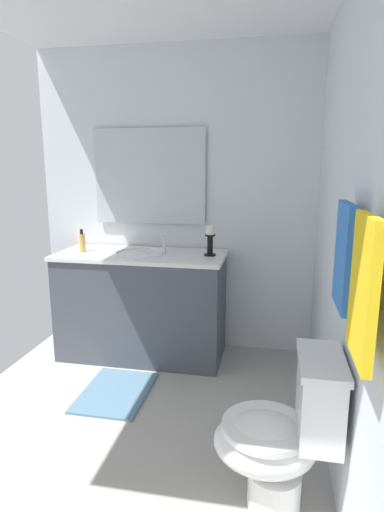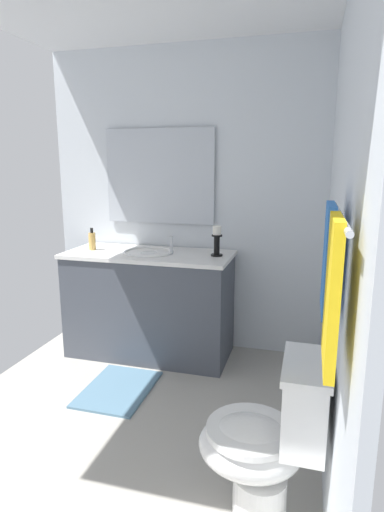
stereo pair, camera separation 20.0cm
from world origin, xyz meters
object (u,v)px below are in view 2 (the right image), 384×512
(towel_center, at_px, (332,293))
(vanity_cabinet, at_px, (150,304))
(bath_mat, at_px, (118,389))
(sink_basin, at_px, (149,257))
(mirror, at_px, (159,176))
(towel_bar, at_px, (340,215))
(towel_near_vanity, at_px, (328,258))
(candle_holder_tall, at_px, (217,240))
(soap_bottle, at_px, (92,241))
(toilet, at_px, (266,440))

(towel_center, bearing_deg, vanity_cabinet, -144.65)
(towel_center, bearing_deg, bath_mat, -132.75)
(sink_basin, height_order, bath_mat, sink_basin)
(mirror, height_order, bath_mat, mirror)
(towel_bar, xyz_separation_m, towel_near_vanity, (-0.20, -0.02, -0.19))
(candle_holder_tall, bearing_deg, soap_bottle, -87.36)
(candle_holder_tall, xyz_separation_m, soap_bottle, (0.05, -1.02, -0.05))
(vanity_cabinet, height_order, soap_bottle, soap_bottle)
(sink_basin, relative_size, bath_mat, 0.67)
(toilet, bearing_deg, candle_holder_tall, -159.45)
(toilet, distance_m, bath_mat, 1.39)
(sink_basin, xyz_separation_m, towel_bar, (1.62, 1.31, 0.56))
(soap_bottle, distance_m, towel_bar, 2.44)
(candle_holder_tall, height_order, toilet, candle_holder_tall)
(soap_bottle, relative_size, towel_bar, 0.23)
(towel_bar, bearing_deg, towel_center, -5.17)
(soap_bottle, xyz_separation_m, towel_near_vanity, (1.40, 1.77, 0.26))
(toilet, distance_m, towel_center, 0.92)
(vanity_cabinet, relative_size, towel_near_vanity, 3.22)
(soap_bottle, distance_m, bath_mat, 1.20)
(vanity_cabinet, distance_m, toilet, 1.78)
(towel_bar, bearing_deg, soap_bottle, -131.81)
(towel_center, bearing_deg, towel_near_vanity, 180.00)
(vanity_cabinet, height_order, towel_center, towel_center)
(vanity_cabinet, distance_m, mirror, 1.05)
(vanity_cabinet, distance_m, bath_mat, 0.75)
(sink_basin, relative_size, candle_holder_tall, 1.75)
(mirror, bearing_deg, toilet, 32.65)
(vanity_cabinet, bearing_deg, towel_center, 35.35)
(vanity_cabinet, distance_m, towel_center, 2.35)
(toilet, bearing_deg, bath_mat, -125.99)
(soap_bottle, height_order, toilet, soap_bottle)
(vanity_cabinet, bearing_deg, mirror, 179.99)
(sink_basin, bearing_deg, towel_bar, 38.91)
(vanity_cabinet, xyz_separation_m, towel_bar, (1.62, 1.31, 0.95))
(candle_holder_tall, height_order, towel_bar, towel_bar)
(mirror, xyz_separation_m, soap_bottle, (0.30, -0.48, -0.51))
(soap_bottle, bearing_deg, towel_near_vanity, 51.65)
(toilet, relative_size, towel_bar, 0.94)
(soap_bottle, height_order, towel_near_vanity, towel_near_vanity)
(candle_holder_tall, bearing_deg, vanity_cabinet, -87.12)
(bath_mat, bearing_deg, towel_near_vanity, 58.37)
(bath_mat, bearing_deg, mirror, 180.00)
(sink_basin, distance_m, toilet, 1.83)
(vanity_cabinet, height_order, towel_near_vanity, towel_near_vanity)
(towel_center, xyz_separation_m, bath_mat, (-1.19, -1.29, -1.16))
(towel_center, bearing_deg, mirror, -148.42)
(mirror, relative_size, towel_bar, 1.17)
(towel_bar, bearing_deg, candle_holder_tall, -155.14)
(towel_bar, distance_m, towel_near_vanity, 0.27)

